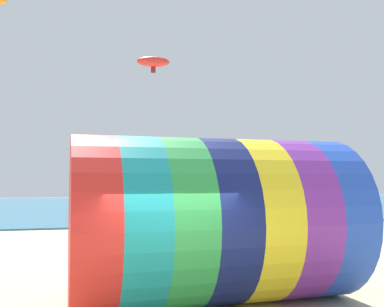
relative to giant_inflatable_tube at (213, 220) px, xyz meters
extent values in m
cube|color=teal|center=(-1.22, 35.18, -1.79)|extent=(120.00, 40.00, 0.10)
cylinder|color=red|center=(-2.67, -0.18, 0.00)|extent=(1.13, 3.74, 3.69)
cylinder|color=teal|center=(-1.79, -0.12, 0.00)|extent=(1.13, 3.74, 3.69)
cylinder|color=green|center=(-0.91, -0.06, 0.00)|extent=(1.13, 3.74, 3.69)
cylinder|color=navy|center=(-0.03, 0.00, 0.00)|extent=(1.13, 3.74, 3.69)
cylinder|color=yellow|center=(0.85, 0.06, 0.00)|extent=(1.13, 3.74, 3.69)
cylinder|color=purple|center=(1.73, 0.12, 0.00)|extent=(1.13, 3.74, 3.69)
cylinder|color=blue|center=(2.61, 0.18, 0.00)|extent=(1.13, 3.74, 3.69)
cylinder|color=black|center=(3.07, 0.21, 0.00)|extent=(0.29, 3.39, 3.39)
ellipsoid|color=red|center=(-0.93, 3.32, 4.47)|extent=(1.02, 0.47, 0.34)
cube|color=maroon|center=(-0.93, 3.32, 4.25)|extent=(0.14, 0.03, 0.25)
camera|label=1|loc=(-2.60, -9.36, 0.92)|focal=40.00mm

